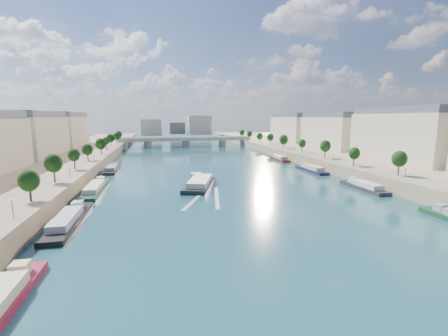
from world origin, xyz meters
name	(u,v)px	position (x,y,z in m)	size (l,w,h in m)	color
ground	(212,172)	(0.00, 100.00, 0.00)	(700.00, 700.00, 0.00)	#0C2736
quay_left	(39,173)	(-72.00, 100.00, 2.50)	(44.00, 520.00, 5.00)	#9E8460
quay_right	(350,161)	(72.00, 100.00, 2.50)	(44.00, 520.00, 5.00)	#9E8460
pave_left	(78,165)	(-57.00, 100.00, 5.05)	(14.00, 520.00, 0.10)	gray
pave_right	(324,157)	(57.00, 100.00, 5.05)	(14.00, 520.00, 0.10)	gray
trees_left	(84,152)	(-55.00, 102.00, 10.48)	(4.80, 268.80, 8.26)	#382B1E
trees_right	(311,145)	(55.00, 110.00, 10.48)	(4.80, 268.80, 8.26)	#382B1E
lamps_left	(84,162)	(-52.50, 90.00, 7.78)	(0.36, 200.36, 4.28)	black
lamps_right	(311,151)	(52.50, 105.00, 7.78)	(0.36, 200.36, 4.28)	black
buildings_left	(13,137)	(-85.00, 112.00, 16.45)	(16.00, 226.00, 23.20)	beige
buildings_right	(359,133)	(85.00, 112.00, 16.45)	(16.00, 226.00, 23.20)	beige
skyline	(181,126)	(3.19, 319.52, 14.66)	(79.00, 42.00, 22.00)	beige
bridge	(186,141)	(0.00, 225.32, 5.08)	(112.00, 12.00, 8.15)	#C1B79E
tour_barge	(199,183)	(-9.90, 72.52, 1.07)	(15.92, 29.20, 3.81)	black
wake	(207,197)	(-9.90, 55.93, 0.02)	(15.11, 25.81, 0.04)	silver
moored_barges_left	(72,217)	(-45.50, 42.57, 0.84)	(5.00, 159.90, 3.60)	#182435
moored_barges_right	(364,187)	(45.50, 54.56, 0.84)	(5.00, 162.22, 3.60)	black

